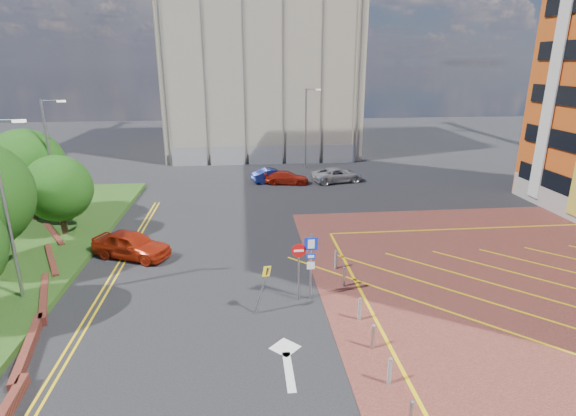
{
  "coord_description": "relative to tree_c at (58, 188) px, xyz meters",
  "views": [
    {
      "loc": [
        -2.36,
        -17.21,
        10.38
      ],
      "look_at": [
        -0.32,
        3.1,
        3.76
      ],
      "focal_mm": 28.0,
      "sensor_mm": 36.0,
      "label": 1
    }
  ],
  "objects": [
    {
      "name": "ground",
      "position": [
        13.5,
        -10.0,
        -3.19
      ],
      "size": [
        140.0,
        140.0,
        0.0
      ],
      "primitive_type": "plane",
      "color": "black",
      "rests_on": "ground"
    },
    {
      "name": "retaining_wall",
      "position": [
        1.7,
        -8.0,
        -2.99
      ],
      "size": [
        6.06,
        20.33,
        0.4
      ],
      "color": "maroon",
      "rests_on": "ground"
    },
    {
      "name": "tree_c",
      "position": [
        0.0,
        0.0,
        0.0
      ],
      "size": [
        4.0,
        4.0,
        4.9
      ],
      "color": "#3D2B1C",
      "rests_on": "grass_bed"
    },
    {
      "name": "tree_d",
      "position": [
        -3.0,
        3.0,
        0.68
      ],
      "size": [
        5.0,
        5.0,
        6.08
      ],
      "color": "#3D2B1C",
      "rests_on": "grass_bed"
    },
    {
      "name": "lamp_left_near",
      "position": [
        1.08,
        -8.0,
        1.47
      ],
      "size": [
        1.53,
        0.16,
        8.0
      ],
      "color": "#9EA0A8",
      "rests_on": "grass_bed"
    },
    {
      "name": "lamp_left_far",
      "position": [
        -0.92,
        2.0,
        1.47
      ],
      "size": [
        1.53,
        0.16,
        8.0
      ],
      "color": "#9EA0A8",
      "rests_on": "grass_bed"
    },
    {
      "name": "lamp_back",
      "position": [
        17.58,
        18.0,
        1.17
      ],
      "size": [
        1.53,
        0.16,
        8.0
      ],
      "color": "#9EA0A8",
      "rests_on": "ground"
    },
    {
      "name": "sign_cluster",
      "position": [
        13.8,
        -9.02,
        -1.24
      ],
      "size": [
        1.17,
        0.12,
        3.2
      ],
      "color": "#9EA0A8",
      "rests_on": "ground"
    },
    {
      "name": "warning_sign",
      "position": [
        11.82,
        -10.02,
        -1.76
      ],
      "size": [
        0.79,
        0.42,
        2.25
      ],
      "color": "#9EA0A8",
      "rests_on": "ground"
    },
    {
      "name": "bollard_row",
      "position": [
        15.8,
        -11.67,
        -2.72
      ],
      "size": [
        0.14,
        11.14,
        0.9
      ],
      "color": "#9EA0A8",
      "rests_on": "forecourt"
    },
    {
      "name": "construction_building",
      "position": [
        13.5,
        30.0,
        7.81
      ],
      "size": [
        21.2,
        19.2,
        22.0
      ],
      "primitive_type": "cube",
      "color": "gray",
      "rests_on": "ground"
    },
    {
      "name": "construction_fence",
      "position": [
        14.5,
        20.0,
        -2.19
      ],
      "size": [
        21.6,
        0.06,
        2.0
      ],
      "primitive_type": "cube",
      "color": "gray",
      "rests_on": "ground"
    },
    {
      "name": "car_red_left",
      "position": [
        4.78,
        -3.38,
        -2.44
      ],
      "size": [
        4.77,
        3.44,
        1.51
      ],
      "primitive_type": "imported",
      "rotation": [
        0.0,
        0.0,
        1.15
      ],
      "color": "#AA250E",
      "rests_on": "ground"
    },
    {
      "name": "car_blue_back",
      "position": [
        13.74,
        12.45,
        -2.56
      ],
      "size": [
        4.04,
        2.31,
        1.26
      ],
      "primitive_type": "imported",
      "rotation": [
        0.0,
        0.0,
        1.84
      ],
      "color": "navy",
      "rests_on": "ground"
    },
    {
      "name": "car_red_back",
      "position": [
        14.93,
        11.7,
        -2.62
      ],
      "size": [
        4.13,
        2.21,
        1.14
      ],
      "primitive_type": "imported",
      "rotation": [
        0.0,
        0.0,
        1.41
      ],
      "color": "#A41D0E",
      "rests_on": "ground"
    },
    {
      "name": "car_silver_back",
      "position": [
        19.57,
        11.91,
        -2.55
      ],
      "size": [
        4.99,
        3.09,
        1.29
      ],
      "primitive_type": "imported",
      "rotation": [
        0.0,
        0.0,
        1.79
      ],
      "color": "#B4B4BB",
      "rests_on": "ground"
    }
  ]
}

